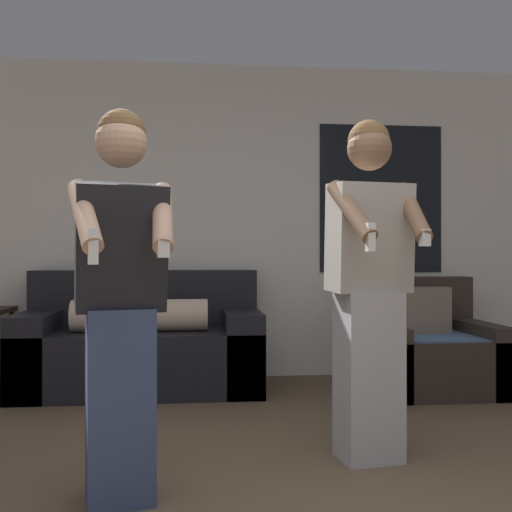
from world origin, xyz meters
name	(u,v)px	position (x,y,z in m)	size (l,w,h in m)	color
wall_back	(233,220)	(0.02, 3.39, 1.35)	(6.90, 0.07, 2.70)	silver
couch	(142,347)	(-0.72, 2.92, 0.33)	(1.83, 0.86, 0.92)	black
armchair	(427,351)	(1.50, 2.74, 0.29)	(0.95, 0.92, 0.87)	#332823
person_left	(121,300)	(-0.62, 0.74, 0.85)	(0.45, 0.55, 1.64)	#384770
person_right	(369,284)	(0.57, 1.16, 0.89)	(0.46, 0.51, 1.72)	#B2B2B7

